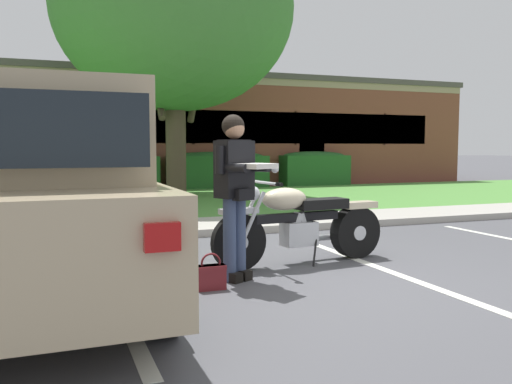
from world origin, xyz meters
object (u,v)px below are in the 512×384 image
at_px(rider_person, 236,183).
at_px(brick_building, 165,133).
at_px(shade_tree, 174,9).
at_px(hedge_center_right, 218,169).
at_px(motorcycle, 307,223).
at_px(hedge_right, 314,168).
at_px(parked_suv_adjacent, 31,193).
at_px(hedge_center_left, 107,171).
at_px(handbag, 211,275).

height_order(rider_person, brick_building, brick_building).
height_order(shade_tree, hedge_center_right, shade_tree).
relative_size(motorcycle, hedge_center_right, 0.67).
bearing_deg(hedge_right, parked_suv_adjacent, -126.90).
distance_m(rider_person, hedge_center_right, 12.13).
xyz_separation_m(hedge_center_left, hedge_right, (7.08, 0.00, 0.00)).
relative_size(shade_tree, brick_building, 0.35).
distance_m(hedge_center_left, brick_building, 6.02).
bearing_deg(rider_person, brick_building, 81.54).
xyz_separation_m(parked_suv_adjacent, shade_tree, (3.18, 8.78, 4.01)).
xyz_separation_m(hedge_center_left, brick_building, (2.80, 5.16, 1.33)).
bearing_deg(rider_person, hedge_right, 59.86).
distance_m(hedge_center_left, hedge_right, 7.08).
bearing_deg(hedge_center_left, shade_tree, -61.24).
xyz_separation_m(motorcycle, rider_person, (-1.05, -0.50, 0.53)).
height_order(motorcycle, handbag, motorcycle).
relative_size(motorcycle, shade_tree, 0.29).
relative_size(rider_person, shade_tree, 0.22).
xyz_separation_m(parked_suv_adjacent, hedge_center_right, (5.17, 11.60, -0.30)).
bearing_deg(parked_suv_adjacent, rider_person, -2.35).
distance_m(parked_suv_adjacent, hedge_right, 14.51).
bearing_deg(motorcycle, hedge_center_right, 78.89).
bearing_deg(rider_person, shade_tree, 81.94).
bearing_deg(rider_person, hedge_center_right, 74.49).
bearing_deg(handbag, parked_suv_adjacent, 167.94).
bearing_deg(parked_suv_adjacent, handbag, -12.06).
height_order(handbag, shade_tree, shade_tree).
distance_m(hedge_center_right, brick_building, 5.38).
xyz_separation_m(shade_tree, hedge_center_left, (-1.55, 2.83, -4.31)).
bearing_deg(rider_person, hedge_center_left, 91.46).
xyz_separation_m(rider_person, brick_building, (2.50, 16.84, 0.97)).
relative_size(shade_tree, hedge_right, 3.11).
height_order(motorcycle, hedge_center_left, hedge_center_left).
bearing_deg(hedge_center_left, parked_suv_adjacent, -98.01).
height_order(shade_tree, hedge_right, shade_tree).
height_order(hedge_center_right, hedge_right, same).
xyz_separation_m(hedge_center_right, hedge_right, (3.54, 0.00, 0.00)).
xyz_separation_m(shade_tree, hedge_center_right, (1.99, 2.83, -4.31)).
relative_size(motorcycle, hedge_center_left, 0.72).
bearing_deg(motorcycle, hedge_center_left, 96.85).
relative_size(parked_suv_adjacent, hedge_right, 1.98).
relative_size(motorcycle, parked_suv_adjacent, 0.46).
bearing_deg(hedge_center_right, shade_tree, -125.12).
relative_size(handbag, shade_tree, 0.05).
distance_m(motorcycle, hedge_center_left, 11.27).
distance_m(handbag, brick_building, 17.43).
distance_m(rider_person, hedge_right, 13.51).
xyz_separation_m(parked_suv_adjacent, hedge_center_left, (1.63, 11.60, -0.30)).
xyz_separation_m(handbag, brick_building, (2.85, 17.10, 1.83)).
height_order(motorcycle, brick_building, brick_building).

